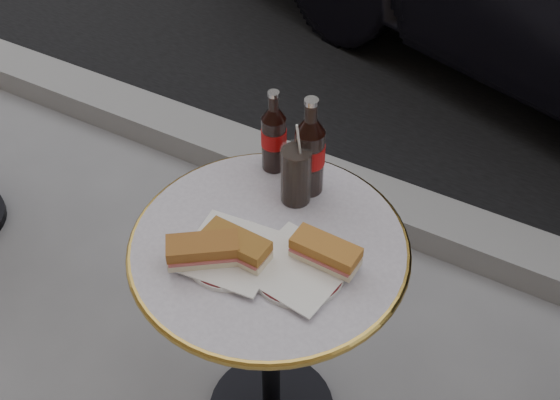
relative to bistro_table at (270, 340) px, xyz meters
The scene contains 10 objects.
curb 0.95m from the bistro_table, 90.00° to the left, with size 40.00×0.20×0.12m, color gray.
bistro_table is the anchor object (origin of this frame).
plate_left 0.38m from the bistro_table, 124.91° to the right, with size 0.20×0.20×0.01m, color white.
plate_right 0.39m from the bistro_table, 23.44° to the right, with size 0.20×0.20×0.01m, color silver.
sandwich_left_a 0.43m from the bistro_table, 127.41° to the right, with size 0.15×0.07×0.05m, color #955925.
sandwich_left_b 0.41m from the bistro_table, 117.64° to the right, with size 0.15×0.07×0.05m, color #956026.
sandwich_right 0.42m from the bistro_table, ahead, with size 0.14×0.07×0.05m, color #AC6B2B.
cola_bottle_left 0.54m from the bistro_table, 116.94° to the left, with size 0.06×0.06×0.22m, color black, non-canonical shape.
cola_bottle_right 0.53m from the bistro_table, 91.58° to the left, with size 0.07×0.07×0.26m, color black, non-canonical shape.
cola_glass 0.47m from the bistro_table, 95.69° to the left, with size 0.07×0.07×0.15m, color black.
Camera 1 is at (0.53, -0.89, 1.86)m, focal length 45.00 mm.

